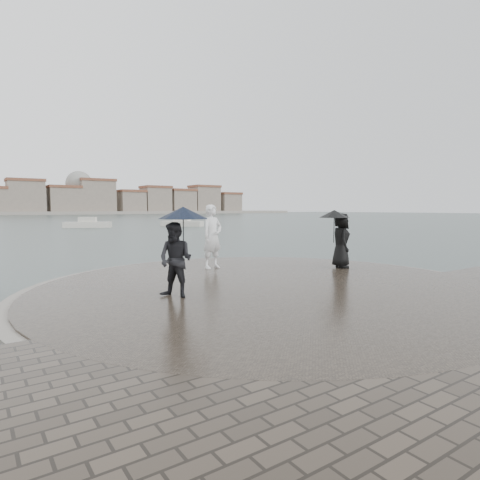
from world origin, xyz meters
TOP-DOWN VIEW (x-y plane):
  - ground at (0.00, 0.00)m, footprint 400.00×400.00m
  - kerb_ring at (0.00, 3.50)m, footprint 12.50×12.50m
  - quay_tip at (0.00, 3.50)m, footprint 11.90×11.90m
  - statue at (0.26, 6.82)m, footprint 0.86×0.65m
  - visitor_left at (-2.58, 3.49)m, footprint 1.32×1.20m
  - visitor_right at (3.85, 4.51)m, footprint 1.26×1.15m
  - boats at (4.13, 39.60)m, footprint 30.13×21.76m

SIDE VIEW (x-z plane):
  - ground at x=0.00m, z-range 0.00..0.00m
  - kerb_ring at x=0.00m, z-range 0.00..0.32m
  - quay_tip at x=0.00m, z-range 0.00..0.36m
  - boats at x=4.13m, z-range -0.37..1.13m
  - statue at x=0.26m, z-range 0.36..2.49m
  - visitor_right at x=3.85m, z-range 0.51..2.46m
  - visitor_left at x=-2.58m, z-range 0.50..2.54m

